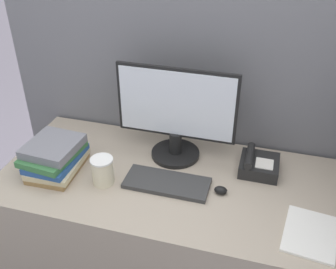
{
  "coord_description": "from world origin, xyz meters",
  "views": [
    {
      "loc": [
        0.39,
        -0.99,
        1.9
      ],
      "look_at": [
        -0.0,
        0.41,
        0.97
      ],
      "focal_mm": 42.0,
      "sensor_mm": 36.0,
      "label": 1
    }
  ],
  "objects_px": {
    "mouse": "(221,190)",
    "coffee_cup": "(103,171)",
    "keyboard": "(167,183)",
    "desk_telephone": "(258,165)",
    "book_stack": "(55,157)",
    "monitor": "(176,116)"
  },
  "relations": [
    {
      "from": "mouse",
      "to": "desk_telephone",
      "type": "distance_m",
      "value": 0.25
    },
    {
      "from": "keyboard",
      "to": "mouse",
      "type": "relative_size",
      "value": 6.59
    },
    {
      "from": "mouse",
      "to": "book_stack",
      "type": "distance_m",
      "value": 0.78
    },
    {
      "from": "keyboard",
      "to": "mouse",
      "type": "height_order",
      "value": "mouse"
    },
    {
      "from": "book_stack",
      "to": "coffee_cup",
      "type": "bearing_deg",
      "value": -6.98
    },
    {
      "from": "mouse",
      "to": "coffee_cup",
      "type": "xyz_separation_m",
      "value": [
        -0.52,
        -0.07,
        0.05
      ]
    },
    {
      "from": "mouse",
      "to": "coffee_cup",
      "type": "relative_size",
      "value": 0.45
    },
    {
      "from": "mouse",
      "to": "book_stack",
      "type": "xyz_separation_m",
      "value": [
        -0.77,
        -0.04,
        0.05
      ]
    },
    {
      "from": "book_stack",
      "to": "keyboard",
      "type": "bearing_deg",
      "value": 3.3
    },
    {
      "from": "keyboard",
      "to": "desk_telephone",
      "type": "height_order",
      "value": "desk_telephone"
    },
    {
      "from": "monitor",
      "to": "book_stack",
      "type": "distance_m",
      "value": 0.59
    },
    {
      "from": "desk_telephone",
      "to": "mouse",
      "type": "bearing_deg",
      "value": -124.16
    },
    {
      "from": "book_stack",
      "to": "mouse",
      "type": "bearing_deg",
      "value": 2.88
    },
    {
      "from": "mouse",
      "to": "desk_telephone",
      "type": "relative_size",
      "value": 0.32
    },
    {
      "from": "keyboard",
      "to": "desk_telephone",
      "type": "bearing_deg",
      "value": 29.43
    },
    {
      "from": "keyboard",
      "to": "book_stack",
      "type": "bearing_deg",
      "value": -176.7
    },
    {
      "from": "mouse",
      "to": "keyboard",
      "type": "bearing_deg",
      "value": -178.05
    },
    {
      "from": "keyboard",
      "to": "coffee_cup",
      "type": "bearing_deg",
      "value": -167.61
    },
    {
      "from": "monitor",
      "to": "keyboard",
      "type": "xyz_separation_m",
      "value": [
        0.02,
        -0.23,
        -0.21
      ]
    },
    {
      "from": "coffee_cup",
      "to": "book_stack",
      "type": "height_order",
      "value": "book_stack"
    },
    {
      "from": "monitor",
      "to": "mouse",
      "type": "bearing_deg",
      "value": -40.59
    },
    {
      "from": "monitor",
      "to": "book_stack",
      "type": "relative_size",
      "value": 1.93
    }
  ]
}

